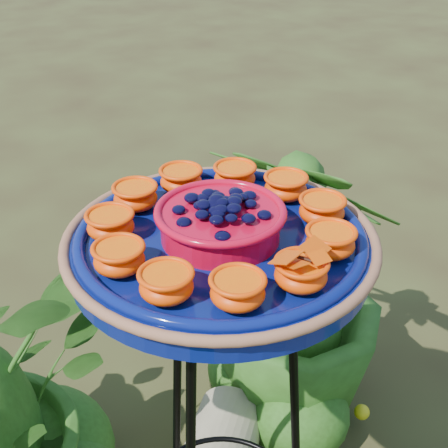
{
  "coord_description": "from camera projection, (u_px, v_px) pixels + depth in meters",
  "views": [
    {
      "loc": [
        -0.39,
        -0.74,
        1.59
      ],
      "look_at": [
        0.03,
        0.03,
        1.06
      ],
      "focal_mm": 50.0,
      "sensor_mm": 36.0,
      "label": 1
    }
  ],
  "objects": [
    {
      "name": "shrub_back_right",
      "position": [
        298.0,
        287.0,
        1.85
      ],
      "size": [
        0.72,
        0.72,
        0.95
      ],
      "primitive_type": "imported",
      "rotation": [
        0.0,
        0.0,
        2.06
      ],
      "color": "#234813",
      "rests_on": "ground"
    },
    {
      "name": "tripod_stand",
      "position": [
        221.0,
        421.0,
        1.25
      ],
      "size": [
        0.42,
        0.42,
        0.99
      ],
      "rotation": [
        0.0,
        0.0,
        0.18
      ],
      "color": "black",
      "rests_on": "ground"
    },
    {
      "name": "feeder_dish",
      "position": [
        220.0,
        238.0,
        1.03
      ],
      "size": [
        0.58,
        0.58,
        0.12
      ],
      "rotation": [
        0.0,
        0.0,
        0.18
      ],
      "color": "#07125A",
      "rests_on": "tripod_stand"
    }
  ]
}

